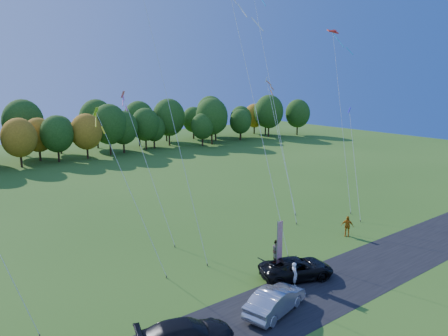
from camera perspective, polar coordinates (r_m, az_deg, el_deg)
ground at (r=33.84m, az=6.43°, el=-13.38°), size 160.00×160.00×0.00m
asphalt_strip at (r=31.42m, az=11.71°, el=-15.66°), size 90.00×6.00×0.01m
tree_line at (r=80.98m, az=-21.82°, el=0.85°), size 116.00×12.00×10.00m
black_suv at (r=32.91m, az=9.45°, el=-12.79°), size 5.95×4.32×1.50m
silver_sedan at (r=28.42m, az=6.71°, el=-16.81°), size 5.16×2.85×1.61m
dark_truck_a at (r=25.26m, az=-5.03°, el=-20.85°), size 5.78×3.71×1.56m
person_tailgate_a at (r=31.79m, az=9.16°, el=-13.51°), size 0.54×0.70×1.70m
person_tailgate_b at (r=35.49m, az=6.86°, el=-10.62°), size 0.97×1.05×1.73m
person_east at (r=41.82m, az=15.79°, el=-7.31°), size 1.02×1.19×1.91m
feather_flag at (r=32.21m, az=7.21°, el=-9.61°), size 0.57×0.08×4.33m
kite_delta_blue at (r=35.14m, az=-8.05°, el=11.81°), size 3.01×10.29×28.49m
kite_parafoil_orange at (r=48.15m, az=6.24°, el=9.94°), size 7.05×13.78×26.02m
kite_delta_red at (r=37.40m, az=4.17°, el=7.92°), size 2.58×10.05×23.19m
kite_parafoil_rainbow at (r=51.51m, az=15.06°, el=6.56°), size 7.38×8.84×20.18m
kite_diamond_yellow at (r=32.49m, az=-12.07°, el=-3.22°), size 3.10×5.63×12.50m
kite_diamond_white at (r=48.46m, az=7.35°, el=3.21°), size 2.78×7.84×14.73m
kite_diamond_pink at (r=40.05m, az=-10.14°, el=0.81°), size 1.11×9.02×13.36m
kite_diamond_blue_low at (r=48.21m, az=16.69°, el=0.69°), size 4.90×5.86×11.34m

